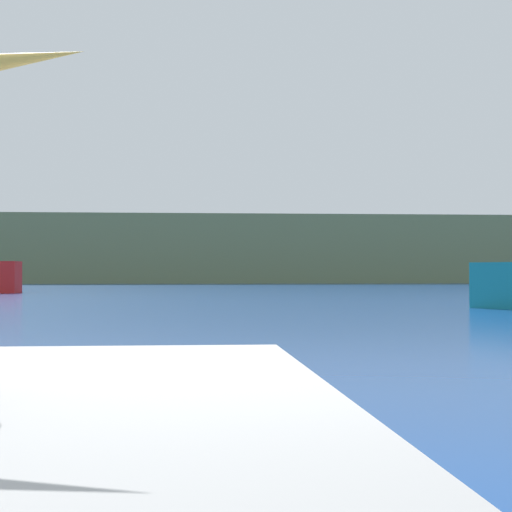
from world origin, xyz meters
name	(u,v)px	position (x,y,z in m)	size (l,w,h in m)	color
hillside_backdrop	(180,250)	(0.00, 73.10, 2.80)	(140.00, 10.30, 5.60)	#6B7A51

